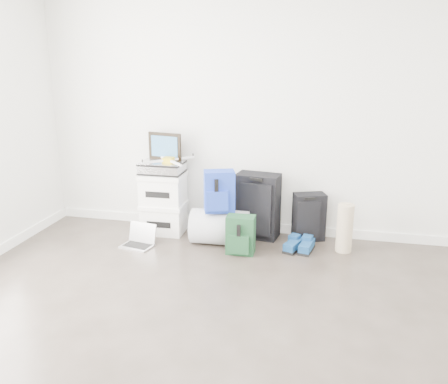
% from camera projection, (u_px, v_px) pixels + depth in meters
% --- Properties ---
extents(ground, '(5.00, 5.00, 0.00)m').
position_uv_depth(ground, '(174.00, 366.00, 3.03)').
color(ground, '#322B24').
rests_on(ground, ground).
extents(room_envelope, '(4.52, 5.02, 2.71)m').
position_uv_depth(room_envelope, '(166.00, 91.00, 2.56)').
color(room_envelope, white).
rests_on(room_envelope, ground).
extents(boxes_stack, '(0.48, 0.39, 0.67)m').
position_uv_depth(boxes_stack, '(164.00, 203.00, 5.21)').
color(boxes_stack, white).
rests_on(boxes_stack, ground).
extents(briefcase, '(0.45, 0.33, 0.13)m').
position_uv_depth(briefcase, '(162.00, 168.00, 5.10)').
color(briefcase, '#B2B2B7').
rests_on(briefcase, boxes_stack).
extents(painting, '(0.39, 0.11, 0.30)m').
position_uv_depth(painting, '(165.00, 146.00, 5.13)').
color(painting, black).
rests_on(painting, briefcase).
extents(drone, '(0.46, 0.46, 0.05)m').
position_uv_depth(drone, '(168.00, 160.00, 5.04)').
color(drone, gold).
rests_on(drone, briefcase).
extents(duffel_bag, '(0.60, 0.39, 0.37)m').
position_uv_depth(duffel_bag, '(220.00, 227.00, 4.92)').
color(duffel_bag, '#94979C').
rests_on(duffel_bag, ground).
extents(blue_backpack, '(0.35, 0.30, 0.42)m').
position_uv_depth(blue_backpack, '(219.00, 192.00, 4.79)').
color(blue_backpack, '#1B3BB3').
rests_on(blue_backpack, duffel_bag).
extents(large_suitcase, '(0.48, 0.35, 0.70)m').
position_uv_depth(large_suitcase, '(257.00, 206.00, 5.07)').
color(large_suitcase, black).
rests_on(large_suitcase, ground).
extents(green_backpack, '(0.28, 0.21, 0.39)m').
position_uv_depth(green_backpack, '(240.00, 236.00, 4.68)').
color(green_backpack, '#123316').
rests_on(green_backpack, ground).
extents(carry_on, '(0.37, 0.30, 0.51)m').
position_uv_depth(carry_on, '(309.00, 217.00, 5.01)').
color(carry_on, black).
rests_on(carry_on, ground).
extents(shoes, '(0.32, 0.31, 0.10)m').
position_uv_depth(shoes, '(300.00, 246.00, 4.78)').
color(shoes, black).
rests_on(shoes, ground).
extents(rolled_rug, '(0.16, 0.16, 0.49)m').
position_uv_depth(rolled_rug, '(345.00, 228.00, 4.72)').
color(rolled_rug, tan).
rests_on(rolled_rug, ground).
extents(laptop, '(0.35, 0.29, 0.22)m').
position_uv_depth(laptop, '(139.00, 240.00, 4.92)').
color(laptop, '#BABABF').
rests_on(laptop, ground).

